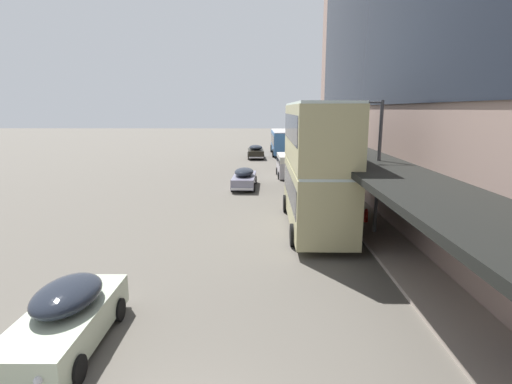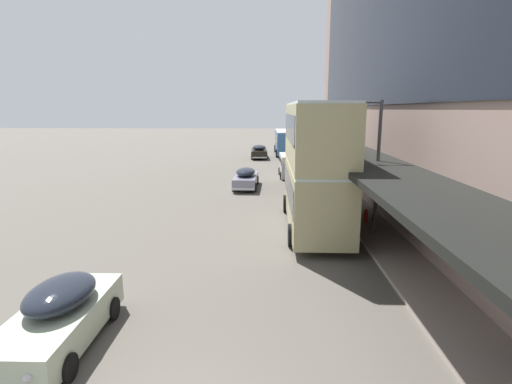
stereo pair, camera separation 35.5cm
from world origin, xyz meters
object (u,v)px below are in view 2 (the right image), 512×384
(transit_bus_kerbside_front, at_px, (315,162))
(fire_hydrant, at_px, (366,216))
(sedan_trailing_near, at_px, (259,152))
(sedan_second_mid, at_px, (59,315))
(sedan_oncoming_front, at_px, (246,178))
(vw_van, at_px, (290,164))
(street_lamp, at_px, (374,156))
(transit_bus_kerbside_rear, at_px, (286,141))

(transit_bus_kerbside_front, bearing_deg, fire_hydrant, 10.56)
(sedan_trailing_near, distance_m, sedan_second_mid, 39.55)
(sedan_trailing_near, height_order, sedan_oncoming_front, sedan_trailing_near)
(sedan_oncoming_front, height_order, fire_hydrant, sedan_oncoming_front)
(sedan_trailing_near, distance_m, fire_hydrant, 29.01)
(vw_van, xyz_separation_m, fire_hydrant, (3.07, -15.05, -0.60))
(vw_van, bearing_deg, fire_hydrant, -78.48)
(sedan_trailing_near, relative_size, street_lamp, 0.78)
(sedan_trailing_near, distance_m, vw_van, 13.66)
(street_lamp, bearing_deg, fire_hydrant, 82.78)
(transit_bus_kerbside_front, bearing_deg, street_lamp, -24.84)
(sedan_trailing_near, distance_m, sedan_oncoming_front, 18.54)
(sedan_second_mid, distance_m, street_lamp, 14.00)
(sedan_trailing_near, relative_size, fire_hydrant, 6.85)
(street_lamp, xyz_separation_m, fire_hydrant, (0.21, 1.68, -3.27))
(vw_van, bearing_deg, street_lamp, -80.32)
(vw_van, relative_size, fire_hydrant, 6.56)
(sedan_trailing_near, relative_size, sedan_second_mid, 1.06)
(sedan_trailing_near, bearing_deg, transit_bus_kerbside_front, -83.39)
(sedan_second_mid, bearing_deg, vw_van, 74.51)
(sedan_second_mid, xyz_separation_m, street_lamp, (10.06, 9.28, 2.96))
(street_lamp, bearing_deg, vw_van, 99.68)
(transit_bus_kerbside_rear, relative_size, sedan_second_mid, 2.11)
(transit_bus_kerbside_rear, xyz_separation_m, fire_hydrant, (2.69, -32.47, -1.32))
(fire_hydrant, bearing_deg, sedan_trailing_near, 102.11)
(transit_bus_kerbside_front, xyz_separation_m, sedan_second_mid, (-7.53, -10.45, -2.53))
(transit_bus_kerbside_front, relative_size, sedan_trailing_near, 1.93)
(vw_van, bearing_deg, sedan_trailing_near, 102.78)
(sedan_trailing_near, bearing_deg, fire_hydrant, -77.89)
(sedan_trailing_near, height_order, street_lamp, street_lamp)
(transit_bus_kerbside_front, distance_m, street_lamp, 2.82)
(sedan_oncoming_front, height_order, street_lamp, street_lamp)
(transit_bus_kerbside_rear, bearing_deg, vw_van, -91.26)
(vw_van, distance_m, street_lamp, 17.18)
(sedan_oncoming_front, bearing_deg, vw_van, 55.05)
(transit_bus_kerbside_rear, distance_m, sedan_second_mid, 44.10)
(sedan_second_mid, distance_m, fire_hydrant, 15.03)
(transit_bus_kerbside_front, height_order, transit_bus_kerbside_rear, transit_bus_kerbside_front)
(sedan_second_mid, bearing_deg, street_lamp, 42.68)
(transit_bus_kerbside_rear, bearing_deg, sedan_trailing_near, -129.64)
(sedan_trailing_near, relative_size, vw_van, 1.05)
(vw_van, height_order, fire_hydrant, vw_van)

